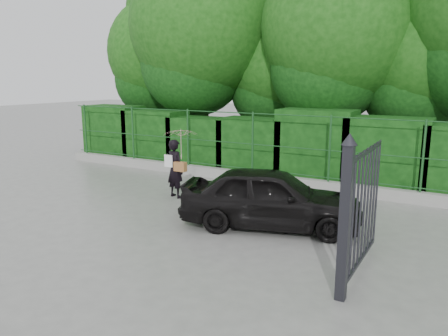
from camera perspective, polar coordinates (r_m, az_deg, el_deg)
The scene contains 8 objects.
ground at distance 9.65m, azimuth -10.51°, elevation -7.01°, with size 80.00×80.00×0.00m, color gray.
kerb at distance 13.22m, azimuth 2.14°, elevation -1.03°, with size 14.00×0.25×0.30m, color #9E9E99.
fence at distance 12.93m, azimuth 3.04°, elevation 3.40°, with size 14.13×0.06×1.80m.
hedge at distance 13.93m, azimuth 4.23°, elevation 3.05°, with size 14.20×1.20×2.16m.
trees at distance 15.52m, azimuth 12.05°, elevation 17.21°, with size 17.10×6.15×8.08m.
gate at distance 6.62m, azimuth 16.56°, elevation -5.26°, with size 0.22×2.33×2.36m.
woman at distance 11.24m, azimuth -5.94°, elevation 2.01°, with size 0.90×0.88×1.80m.
car at distance 9.11m, azimuth 6.13°, elevation -3.84°, with size 1.50×3.72×1.27m, color black.
Camera 1 is at (5.99, -6.92, 3.06)m, focal length 35.00 mm.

